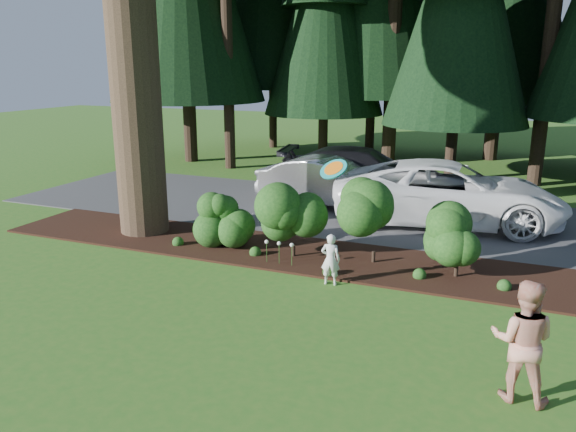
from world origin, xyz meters
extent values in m
plane|color=#2B641C|center=(0.00, 0.00, 0.00)|extent=(80.00, 80.00, 0.00)
cube|color=black|center=(0.00, 3.25, 0.03)|extent=(16.00, 2.50, 0.05)
cube|color=#38383A|center=(0.00, 7.50, 0.01)|extent=(22.00, 6.00, 0.03)
sphere|color=#153B12|center=(-2.00, 3.20, 0.66)|extent=(1.08, 1.08, 1.08)
cylinder|color=black|center=(-2.00, 3.20, 0.15)|extent=(0.08, 0.08, 0.30)
sphere|color=#153B12|center=(-0.20, 3.00, 0.94)|extent=(1.35, 1.35, 1.35)
cylinder|color=black|center=(-0.20, 3.00, 0.15)|extent=(0.08, 0.08, 0.30)
sphere|color=#153B12|center=(1.60, 3.30, 0.83)|extent=(1.26, 1.26, 1.26)
cylinder|color=black|center=(1.60, 3.30, 0.15)|extent=(0.08, 0.08, 0.30)
sphere|color=#153B12|center=(3.40, 3.10, 0.72)|extent=(1.17, 1.17, 1.17)
cylinder|color=black|center=(3.40, 3.10, 0.15)|extent=(0.08, 0.08, 0.30)
cylinder|color=#153B12|center=(-0.60, 2.40, 0.25)|extent=(0.01, 0.01, 0.50)
sphere|color=white|center=(-0.60, 2.40, 0.52)|extent=(0.09, 0.09, 0.09)
cylinder|color=#153B12|center=(-0.30, 2.40, 0.25)|extent=(0.01, 0.01, 0.50)
sphere|color=white|center=(-0.30, 2.40, 0.52)|extent=(0.09, 0.09, 0.09)
cylinder|color=#153B12|center=(0.00, 2.40, 0.25)|extent=(0.01, 0.01, 0.50)
sphere|color=white|center=(0.00, 2.40, 0.52)|extent=(0.09, 0.09, 0.09)
cylinder|color=black|center=(-9.50, 14.00, 4.90)|extent=(0.50, 0.50, 9.80)
cylinder|color=black|center=(-7.00, 14.50, 4.55)|extent=(0.50, 0.50, 9.10)
cylinder|color=black|center=(-4.00, 15.00, 5.25)|extent=(0.50, 0.50, 10.50)
cylinder|color=black|center=(-1.00, 13.50, 4.38)|extent=(0.50, 0.50, 8.75)
cylinder|color=black|center=(2.00, 14.50, 5.60)|extent=(0.50, 0.50, 11.20)
cylinder|color=black|center=(5.00, 15.50, 4.72)|extent=(0.50, 0.50, 9.45)
cylinder|color=black|center=(-8.00, 18.50, 5.60)|extent=(0.50, 0.50, 11.20)
cylinder|color=black|center=(-2.50, 18.00, 5.25)|extent=(0.50, 0.50, 10.50)
cylinder|color=black|center=(3.50, 19.00, 5.95)|extent=(0.50, 0.50, 11.90)
imported|color=#B0B0B5|center=(-0.96, 7.88, 0.77)|extent=(4.63, 1.98, 1.49)
imported|color=white|center=(2.69, 7.24, 0.89)|extent=(6.52, 3.62, 1.72)
imported|color=black|center=(-0.38, 9.68, 0.83)|extent=(5.80, 3.09, 1.60)
imported|color=silver|center=(1.08, 1.80, 0.53)|extent=(0.42, 0.30, 1.06)
imported|color=#D0421B|center=(4.64, -1.07, 0.84)|extent=(0.85, 0.68, 1.68)
cylinder|color=teal|center=(1.08, 1.88, 2.36)|extent=(0.61, 0.48, 0.44)
cylinder|color=orange|center=(1.08, 1.88, 2.37)|extent=(0.43, 0.34, 0.31)
camera|label=1|loc=(4.33, -8.34, 4.32)|focal=35.00mm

